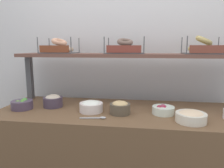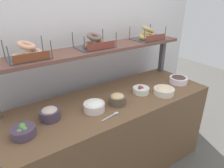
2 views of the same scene
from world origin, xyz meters
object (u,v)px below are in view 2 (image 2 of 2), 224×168
Objects in this scene: bagel_basket_sesame at (147,35)px; bowl_potato_salad at (164,91)px; bowl_tuna_salad at (50,113)px; bowl_chocolate_spread at (178,79)px; bowl_cream_cheese at (94,106)px; bagel_basket_poppy at (95,43)px; serving_spoon_near_plate at (113,115)px; bowl_veggie_mix at (23,131)px; bowl_hummus at (117,99)px; bagel_basket_plain at (28,53)px; bowl_beet_salad at (141,90)px.

bowl_potato_salad is at bearing -110.07° from bagel_basket_sesame.
bowl_chocolate_spread is (1.38, -0.12, -0.01)m from bowl_tuna_salad.
bowl_tuna_salad is 0.89× the size of bowl_cream_cheese.
bagel_basket_poppy reaches higher than bowl_potato_salad.
bowl_tuna_salad is at bearing 150.46° from serving_spoon_near_plate.
bowl_veggie_mix and bowl_chocolate_spread have the same top height.
bowl_hummus is 0.49× the size of bagel_basket_plain.
serving_spoon_near_plate is at bearing -47.41° from bagel_basket_plain.
bagel_basket_poppy reaches higher than bowl_beet_salad.
bowl_cream_cheese is 0.98× the size of serving_spoon_near_plate.
bagel_basket_sesame is (0.86, 0.32, 0.44)m from bowl_cream_cheese.
bowl_veggie_mix reaches higher than serving_spoon_near_plate.
bowl_chocolate_spread is at bearing -0.82° from bowl_hummus.
bowl_cream_cheese is 0.53× the size of bagel_basket_poppy.
bowl_tuna_salad is 0.50m from bagel_basket_plain.
bowl_veggie_mix is 0.66m from serving_spoon_near_plate.
bagel_basket_sesame is at bearing 20.25° from bowl_cream_cheese.
bowl_potato_salad is at bearing -12.43° from bowl_hummus.
bowl_potato_salad is 0.34m from bowl_chocolate_spread.
bowl_hummus is at bearing -31.01° from bagel_basket_plain.
bagel_basket_plain reaches higher than bowl_beet_salad.
bowl_hummus is 0.95× the size of bowl_beet_salad.
bowl_beet_salad is (1.10, 0.03, -0.01)m from bowl_veggie_mix.
bowl_tuna_salad reaches higher than bowl_potato_salad.
bowl_chocolate_spread is 1.09× the size of bowl_cream_cheese.
bagel_basket_poppy is at bearing 74.13° from serving_spoon_near_plate.
bowl_tuna_salad is at bearing 22.69° from bowl_veggie_mix.
bowl_hummus is at bearing -172.71° from bowl_beet_salad.
bagel_basket_poppy is (0.56, 0.26, 0.42)m from bowl_tuna_salad.
serving_spoon_near_plate is at bearing -13.01° from bowl_veggie_mix.
bowl_potato_salad is 0.49m from bowl_hummus.
bowl_potato_salad reaches higher than bowl_beet_salad.
bowl_tuna_salad is 0.49m from serving_spoon_near_plate.
bowl_tuna_salad is at bearing 166.01° from bowl_cream_cheese.
bowl_cream_cheese is (-1.03, 0.03, 0.00)m from bowl_chocolate_spread.
bagel_basket_sesame is at bearing 31.08° from serving_spoon_near_plate.
bowl_hummus is 0.82m from bagel_basket_plain.
bowl_veggie_mix is 0.24m from bowl_tuna_salad.
bowl_tuna_salad is 0.81× the size of bowl_chocolate_spread.
bowl_hummus is 0.22m from bowl_cream_cheese.
bowl_cream_cheese is (0.56, 0.01, 0.01)m from bowl_veggie_mix.
bagel_basket_plain reaches higher than bowl_chocolate_spread.
bagel_basket_plain is at bearing -179.49° from bagel_basket_poppy.
bowl_veggie_mix is 1.27m from bowl_potato_salad.
bowl_tuna_salad is 0.75m from bagel_basket_poppy.
bagel_basket_plain reaches higher than bowl_veggie_mix.
serving_spoon_near_plate is (0.64, -0.15, -0.03)m from bowl_veggie_mix.
bowl_tuna_salad is 0.35m from bowl_cream_cheese.
serving_spoon_near_plate is at bearing -105.87° from bagel_basket_poppy.
bowl_beet_salad is 0.63m from bagel_basket_poppy.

